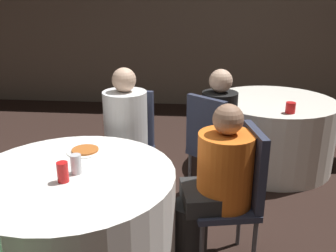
{
  "coord_description": "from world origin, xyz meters",
  "views": [
    {
      "loc": [
        0.73,
        -2.04,
        1.76
      ],
      "look_at": [
        0.49,
        0.58,
        0.82
      ],
      "focal_mm": 40.0,
      "sensor_mm": 36.0,
      "label": 1
    }
  ],
  "objects_px": {
    "person_white_shirt": "(124,137)",
    "table_far": "(271,133)",
    "table_near": "(76,224)",
    "person_black_shirt": "(223,134)",
    "pizza_plate_near": "(85,150)",
    "chair_far_southwest": "(211,141)",
    "chair_near_north": "(130,136)",
    "soda_can_silver": "(76,164)",
    "soda_can_red": "(63,172)",
    "chair_near_east": "(239,187)",
    "person_orange_shirt": "(214,186)"
  },
  "relations": [
    {
      "from": "table_near",
      "to": "person_black_shirt",
      "type": "bearing_deg",
      "value": 49.3
    },
    {
      "from": "table_near",
      "to": "person_black_shirt",
      "type": "xyz_separation_m",
      "value": [
        0.98,
        1.14,
        0.22
      ]
    },
    {
      "from": "person_black_shirt",
      "to": "person_white_shirt",
      "type": "xyz_separation_m",
      "value": [
        -0.84,
        -0.25,
        0.04
      ]
    },
    {
      "from": "chair_near_north",
      "to": "person_black_shirt",
      "type": "height_order",
      "value": "person_black_shirt"
    },
    {
      "from": "person_black_shirt",
      "to": "pizza_plate_near",
      "type": "distance_m",
      "value": 1.29
    },
    {
      "from": "chair_near_east",
      "to": "table_far",
      "type": "bearing_deg",
      "value": -27.86
    },
    {
      "from": "chair_far_southwest",
      "to": "pizza_plate_near",
      "type": "bearing_deg",
      "value": -104.39
    },
    {
      "from": "table_far",
      "to": "pizza_plate_near",
      "type": "xyz_separation_m",
      "value": [
        -1.54,
        -1.48,
        0.37
      ]
    },
    {
      "from": "person_black_shirt",
      "to": "person_orange_shirt",
      "type": "xyz_separation_m",
      "value": [
        -0.1,
        -0.97,
        0.0
      ]
    },
    {
      "from": "soda_can_red",
      "to": "person_white_shirt",
      "type": "bearing_deg",
      "value": 81.67
    },
    {
      "from": "person_orange_shirt",
      "to": "pizza_plate_near",
      "type": "height_order",
      "value": "person_orange_shirt"
    },
    {
      "from": "chair_near_east",
      "to": "person_black_shirt",
      "type": "bearing_deg",
      "value": -7.47
    },
    {
      "from": "soda_can_silver",
      "to": "person_white_shirt",
      "type": "bearing_deg",
      "value": 83.32
    },
    {
      "from": "pizza_plate_near",
      "to": "soda_can_red",
      "type": "relative_size",
      "value": 2.07
    },
    {
      "from": "person_orange_shirt",
      "to": "person_white_shirt",
      "type": "xyz_separation_m",
      "value": [
        -0.74,
        0.72,
        0.03
      ]
    },
    {
      "from": "person_white_shirt",
      "to": "table_far",
      "type": "bearing_deg",
      "value": -137.23
    },
    {
      "from": "chair_near_north",
      "to": "person_white_shirt",
      "type": "xyz_separation_m",
      "value": [
        -0.02,
        -0.16,
        0.05
      ]
    },
    {
      "from": "chair_far_southwest",
      "to": "person_orange_shirt",
      "type": "xyz_separation_m",
      "value": [
        0.01,
        -0.83,
        0.01
      ]
    },
    {
      "from": "person_white_shirt",
      "to": "pizza_plate_near",
      "type": "xyz_separation_m",
      "value": [
        -0.15,
        -0.55,
        0.11
      ]
    },
    {
      "from": "soda_can_red",
      "to": "table_near",
      "type": "bearing_deg",
      "value": 86.21
    },
    {
      "from": "chair_far_southwest",
      "to": "person_orange_shirt",
      "type": "height_order",
      "value": "person_orange_shirt"
    },
    {
      "from": "person_white_shirt",
      "to": "soda_can_red",
      "type": "relative_size",
      "value": 9.82
    },
    {
      "from": "chair_far_southwest",
      "to": "person_white_shirt",
      "type": "distance_m",
      "value": 0.74
    },
    {
      "from": "person_white_shirt",
      "to": "soda_can_red",
      "type": "distance_m",
      "value": 1.01
    },
    {
      "from": "person_black_shirt",
      "to": "chair_near_east",
      "type": "bearing_deg",
      "value": -47.69
    },
    {
      "from": "chair_far_southwest",
      "to": "person_orange_shirt",
      "type": "bearing_deg",
      "value": -50.91
    },
    {
      "from": "table_far",
      "to": "person_white_shirt",
      "type": "xyz_separation_m",
      "value": [
        -1.39,
        -0.94,
        0.26
      ]
    },
    {
      "from": "table_near",
      "to": "chair_far_southwest",
      "type": "distance_m",
      "value": 1.35
    },
    {
      "from": "chair_near_east",
      "to": "person_white_shirt",
      "type": "distance_m",
      "value": 1.13
    },
    {
      "from": "chair_near_north",
      "to": "person_orange_shirt",
      "type": "relative_size",
      "value": 0.85
    },
    {
      "from": "chair_far_southwest",
      "to": "pizza_plate_near",
      "type": "xyz_separation_m",
      "value": [
        -0.88,
        -0.66,
        0.16
      ]
    },
    {
      "from": "person_black_shirt",
      "to": "pizza_plate_near",
      "type": "xyz_separation_m",
      "value": [
        -0.99,
        -0.8,
        0.15
      ]
    },
    {
      "from": "pizza_plate_near",
      "to": "soda_can_silver",
      "type": "relative_size",
      "value": 2.07
    },
    {
      "from": "chair_far_southwest",
      "to": "soda_can_silver",
      "type": "distance_m",
      "value": 1.32
    },
    {
      "from": "chair_near_north",
      "to": "person_black_shirt",
      "type": "relative_size",
      "value": 0.82
    },
    {
      "from": "chair_near_east",
      "to": "person_black_shirt",
      "type": "xyz_separation_m",
      "value": [
        -0.06,
        0.94,
        0.01
      ]
    },
    {
      "from": "chair_near_north",
      "to": "person_black_shirt",
      "type": "bearing_deg",
      "value": -164.61
    },
    {
      "from": "table_near",
      "to": "chair_near_north",
      "type": "xyz_separation_m",
      "value": [
        0.16,
        1.05,
        0.21
      ]
    },
    {
      "from": "chair_near_east",
      "to": "table_near",
      "type": "bearing_deg",
      "value": 90.0
    },
    {
      "from": "table_far",
      "to": "person_black_shirt",
      "type": "bearing_deg",
      "value": -128.74
    },
    {
      "from": "table_far",
      "to": "chair_far_southwest",
      "type": "height_order",
      "value": "chair_far_southwest"
    },
    {
      "from": "person_orange_shirt",
      "to": "table_near",
      "type": "bearing_deg",
      "value": 90.0
    },
    {
      "from": "table_far",
      "to": "person_orange_shirt",
      "type": "relative_size",
      "value": 1.12
    },
    {
      "from": "pizza_plate_near",
      "to": "soda_can_silver",
      "type": "bearing_deg",
      "value": -81.49
    },
    {
      "from": "chair_far_southwest",
      "to": "soda_can_silver",
      "type": "bearing_deg",
      "value": -91.33
    },
    {
      "from": "chair_near_east",
      "to": "chair_far_southwest",
      "type": "distance_m",
      "value": 0.82
    },
    {
      "from": "person_orange_shirt",
      "to": "pizza_plate_near",
      "type": "distance_m",
      "value": 0.92
    },
    {
      "from": "chair_near_north",
      "to": "pizza_plate_near",
      "type": "bearing_deg",
      "value": 84.8
    },
    {
      "from": "soda_can_silver",
      "to": "chair_near_north",
      "type": "bearing_deg",
      "value": 82.99
    },
    {
      "from": "chair_near_north",
      "to": "pizza_plate_near",
      "type": "distance_m",
      "value": 0.75
    }
  ]
}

